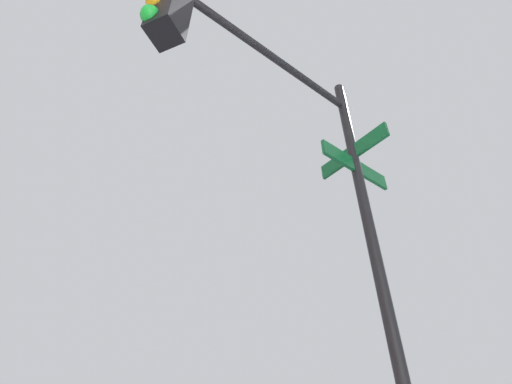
# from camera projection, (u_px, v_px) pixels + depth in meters

# --- Properties ---
(traffic_signal_near) EXTENTS (1.86, 2.87, 6.01)m
(traffic_signal_near) POSITION_uv_depth(u_px,v_px,m) (285.00, 144.00, 3.49)
(traffic_signal_near) COLOR black
(traffic_signal_near) RESTS_ON ground_plane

